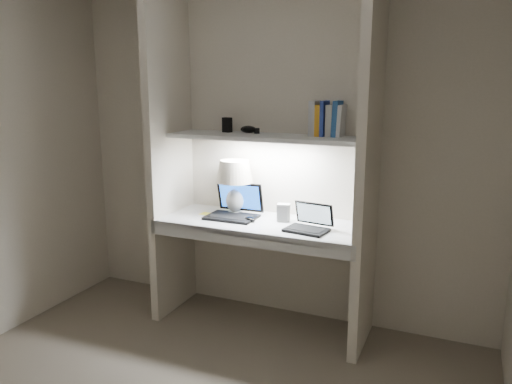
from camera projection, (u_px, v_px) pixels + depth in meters
The scene contains 17 objects.
back_wall at pixel (276, 149), 3.63m from camera, with size 3.20×0.01×2.50m, color beige.
alcove_panel_left at pixel (170, 148), 3.66m from camera, with size 0.06×0.55×2.50m, color beige.
alcove_panel_right at pixel (369, 160), 3.10m from camera, with size 0.06×0.55×2.50m, color beige.
desk at pixel (261, 224), 3.49m from camera, with size 1.40×0.55×0.04m, color white.
desk_apron at pixel (246, 239), 3.26m from camera, with size 1.46×0.03×0.10m, color silver.
shelf at pixel (266, 137), 3.45m from camera, with size 1.40×0.36×0.03m, color silver.
strip_light at pixel (266, 140), 3.45m from camera, with size 0.60×0.04×0.01m, color white.
table_lamp at pixel (235, 178), 3.65m from camera, with size 0.27×0.27×0.40m.
laptop_main at pixel (235, 209), 3.61m from camera, with size 0.36×0.31×0.24m.
laptop_netbook at pixel (309, 224), 3.28m from camera, with size 0.30×0.27×0.17m.
speaker at pixel (284, 213), 3.48m from camera, with size 0.09×0.06×0.12m, color silver.
mouse at pixel (250, 219), 3.48m from camera, with size 0.09×0.06×0.03m, color black.
cable_coil at pixel (247, 218), 3.54m from camera, with size 0.09×0.09×0.01m, color black.
sticky_note at pixel (206, 214), 3.69m from camera, with size 0.08×0.08×0.00m, color yellow.
book_row at pixel (327, 119), 3.36m from camera, with size 0.22×0.16×0.24m.
shelf_box at pixel (227, 125), 3.63m from camera, with size 0.06×0.04×0.11m, color black.
shelf_gadget at pixel (248, 129), 3.57m from camera, with size 0.12×0.09×0.05m, color black.
Camera 1 is at (1.30, -1.88, 1.72)m, focal length 35.00 mm.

